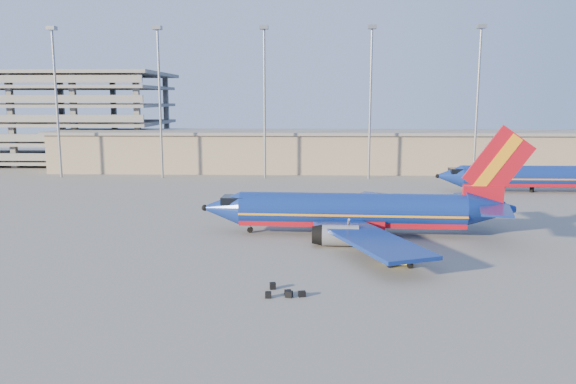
% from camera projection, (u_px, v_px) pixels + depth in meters
% --- Properties ---
extents(ground, '(220.00, 220.00, 0.00)m').
position_uv_depth(ground, '(280.00, 235.00, 63.23)').
color(ground, slate).
rests_on(ground, ground).
extents(terminal_building, '(122.00, 16.00, 8.50)m').
position_uv_depth(terminal_building, '(339.00, 150.00, 119.40)').
color(terminal_building, gray).
rests_on(terminal_building, ground).
extents(parking_garage, '(62.00, 32.00, 21.40)m').
position_uv_depth(parking_garage, '(39.00, 113.00, 136.19)').
color(parking_garage, slate).
rests_on(parking_garage, ground).
extents(light_mast_row, '(101.60, 1.60, 28.65)m').
position_uv_depth(light_mast_row, '(317.00, 86.00, 105.54)').
color(light_mast_row, gray).
rests_on(light_mast_row, ground).
extents(aircraft_main, '(36.78, 35.34, 12.45)m').
position_uv_depth(aircraft_main, '(359.00, 212.00, 63.18)').
color(aircraft_main, navy).
rests_on(aircraft_main, ground).
extents(aircraft_second, '(34.03, 13.28, 11.53)m').
position_uv_depth(aircraft_second, '(538.00, 176.00, 91.95)').
color(aircraft_second, navy).
rests_on(aircraft_second, ground).
extents(baggage_tug, '(2.56, 1.71, 1.74)m').
position_uv_depth(baggage_tug, '(400.00, 256.00, 51.56)').
color(baggage_tug, yellow).
rests_on(baggage_tug, ground).
extents(luggage_pile, '(3.17, 2.52, 0.53)m').
position_uv_depth(luggage_pile, '(284.00, 292.00, 44.03)').
color(luggage_pile, black).
rests_on(luggage_pile, ground).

